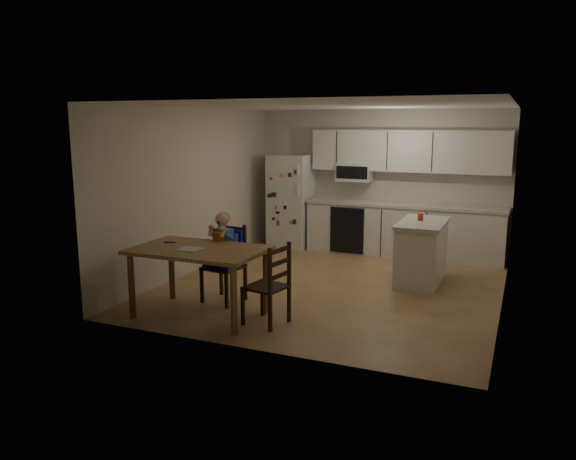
# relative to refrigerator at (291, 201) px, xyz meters

# --- Properties ---
(room) EXTENTS (4.52, 5.01, 2.51)m
(room) POSITION_rel_refrigerator_xyz_m (1.55, -1.67, 0.40)
(room) COLOR brown
(room) RESTS_ON ground
(refrigerator) EXTENTS (0.72, 0.70, 1.70)m
(refrigerator) POSITION_rel_refrigerator_xyz_m (0.00, 0.00, 0.00)
(refrigerator) COLOR silver
(refrigerator) RESTS_ON ground
(kitchen_run) EXTENTS (3.37, 0.62, 2.15)m
(kitchen_run) POSITION_rel_refrigerator_xyz_m (2.05, 0.09, 0.03)
(kitchen_run) COLOR silver
(kitchen_run) RESTS_ON ground
(kitchen_island) EXTENTS (0.63, 1.20, 0.89)m
(kitchen_island) POSITION_rel_refrigerator_xyz_m (2.65, -1.47, -0.40)
(kitchen_island) COLOR silver
(kitchen_island) RESTS_ON ground
(red_cup) EXTENTS (0.08, 0.08, 0.10)m
(red_cup) POSITION_rel_refrigerator_xyz_m (2.60, -1.39, 0.09)
(red_cup) COLOR red
(red_cup) RESTS_ON kitchen_island
(dining_table) EXTENTS (1.54, 0.99, 0.82)m
(dining_table) POSITION_rel_refrigerator_xyz_m (0.48, -3.96, -0.14)
(dining_table) COLOR brown
(dining_table) RESTS_ON ground
(napkin) EXTENTS (0.26, 0.23, 0.01)m
(napkin) POSITION_rel_refrigerator_xyz_m (0.42, -4.07, -0.02)
(napkin) COLOR #A5A5A9
(napkin) RESTS_ON dining_table
(toddler_spoon) EXTENTS (0.12, 0.06, 0.02)m
(toddler_spoon) POSITION_rel_refrigerator_xyz_m (-0.02, -3.85, -0.02)
(toddler_spoon) COLOR #0F0EB5
(toddler_spoon) RESTS_ON dining_table
(chair_booster) EXTENTS (0.50, 0.50, 1.17)m
(chair_booster) POSITION_rel_refrigerator_xyz_m (0.49, -3.34, -0.14)
(chair_booster) COLOR black
(chair_booster) RESTS_ON ground
(chair_side) EXTENTS (0.49, 0.49, 0.95)m
(chair_side) POSITION_rel_refrigerator_xyz_m (1.42, -3.93, -0.31)
(chair_side) COLOR black
(chair_side) RESTS_ON ground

